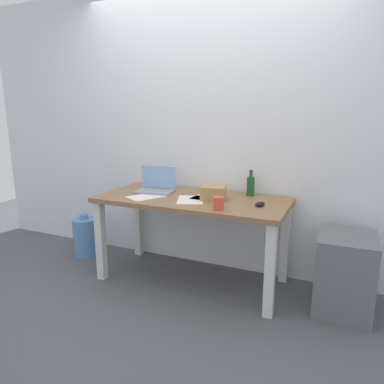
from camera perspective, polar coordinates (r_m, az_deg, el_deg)
ground_plane at (r=3.25m, az=0.00°, el=-13.88°), size 8.00×8.00×0.00m
back_wall at (r=3.30m, az=3.04°, el=10.02°), size 5.20×0.08×2.60m
desk at (r=3.01m, az=0.00°, el=-2.89°), size 1.61×0.73×0.75m
laptop_left at (r=3.22m, az=-5.85°, el=0.93°), size 0.35×0.26×0.23m
beer_bottle at (r=3.08m, az=9.43°, el=1.02°), size 0.07×0.07×0.22m
computer_mouse at (r=2.77m, az=10.90°, el=-1.92°), size 0.09×0.12×0.03m
cardboard_box at (r=2.92m, az=3.47°, el=-0.14°), size 0.24×0.22×0.11m
coffee_mug at (r=2.63m, az=4.31°, el=-1.81°), size 0.08×0.08×0.09m
paper_sheet_near_back at (r=3.03m, az=2.55°, el=-0.73°), size 0.23×0.31×0.00m
paper_sheet_center at (r=2.92m, az=-0.24°, el=-1.25°), size 0.30×0.35×0.00m
paper_sheet_front_left at (r=3.05m, az=-7.43°, el=-0.73°), size 0.32×0.36×0.00m
water_cooler_jug at (r=3.84m, az=-16.84°, el=-6.91°), size 0.24×0.24×0.44m
filing_cabinet at (r=2.91m, az=23.41°, el=-11.90°), size 0.40×0.48×0.58m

